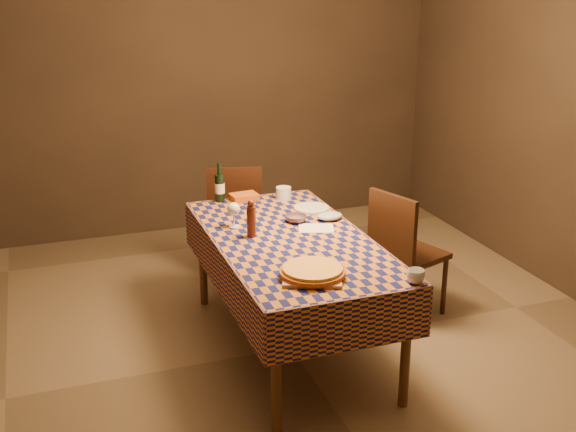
# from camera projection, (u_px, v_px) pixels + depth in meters

# --- Properties ---
(room) EXTENTS (5.00, 5.10, 2.70)m
(room) POSITION_uv_depth(u_px,v_px,m) (291.00, 147.00, 4.29)
(room) COLOR brown
(room) RESTS_ON ground
(dining_table) EXTENTS (0.94, 1.84, 0.77)m
(dining_table) POSITION_uv_depth(u_px,v_px,m) (291.00, 250.00, 4.50)
(dining_table) COLOR brown
(dining_table) RESTS_ON ground
(cutting_board) EXTENTS (0.41, 0.41, 0.02)m
(cutting_board) POSITION_uv_depth(u_px,v_px,m) (312.00, 275.00, 3.92)
(cutting_board) COLOR #AD7551
(cutting_board) RESTS_ON dining_table
(pizza) EXTENTS (0.43, 0.43, 0.04)m
(pizza) POSITION_uv_depth(u_px,v_px,m) (312.00, 271.00, 3.91)
(pizza) COLOR #914A18
(pizza) RESTS_ON cutting_board
(pepper_mill) EXTENTS (0.06, 0.06, 0.24)m
(pepper_mill) POSITION_uv_depth(u_px,v_px,m) (251.00, 220.00, 4.47)
(pepper_mill) COLOR #481B10
(pepper_mill) RESTS_ON dining_table
(bowl) EXTENTS (0.16, 0.16, 0.04)m
(bowl) POSITION_uv_depth(u_px,v_px,m) (296.00, 219.00, 4.76)
(bowl) COLOR #624652
(bowl) RESTS_ON dining_table
(wine_glass) EXTENTS (0.08, 0.08, 0.16)m
(wine_glass) POSITION_uv_depth(u_px,v_px,m) (234.00, 210.00, 4.63)
(wine_glass) COLOR white
(wine_glass) RESTS_ON dining_table
(wine_bottle) EXTENTS (0.09, 0.09, 0.28)m
(wine_bottle) POSITION_uv_depth(u_px,v_px,m) (220.00, 187.00, 5.14)
(wine_bottle) COLOR black
(wine_bottle) RESTS_ON dining_table
(deli_tub) EXTENTS (0.12, 0.12, 0.09)m
(deli_tub) POSITION_uv_depth(u_px,v_px,m) (284.00, 193.00, 5.21)
(deli_tub) COLOR silver
(deli_tub) RESTS_ON dining_table
(takeout_container) EXTENTS (0.20, 0.15, 0.05)m
(takeout_container) POSITION_uv_depth(u_px,v_px,m) (244.00, 197.00, 5.19)
(takeout_container) COLOR #B15217
(takeout_container) RESTS_ON dining_table
(white_plate) EXTENTS (0.28, 0.28, 0.01)m
(white_plate) POSITION_uv_depth(u_px,v_px,m) (311.00, 208.00, 5.01)
(white_plate) COLOR silver
(white_plate) RESTS_ON dining_table
(tumbler) EXTENTS (0.12, 0.12, 0.08)m
(tumbler) POSITION_uv_depth(u_px,v_px,m) (416.00, 276.00, 3.84)
(tumbler) COLOR silver
(tumbler) RESTS_ON dining_table
(flour_patch) EXTENTS (0.27, 0.23, 0.00)m
(flour_patch) POSITION_uv_depth(u_px,v_px,m) (316.00, 228.00, 4.65)
(flour_patch) COLOR white
(flour_patch) RESTS_ON dining_table
(flour_bag) EXTENTS (0.18, 0.14, 0.05)m
(flour_bag) POSITION_uv_depth(u_px,v_px,m) (330.00, 216.00, 4.80)
(flour_bag) COLOR #9DA7C9
(flour_bag) RESTS_ON dining_table
(chair_far) EXTENTS (0.52, 0.52, 0.93)m
(chair_far) POSITION_uv_depth(u_px,v_px,m) (235.00, 214.00, 5.68)
(chair_far) COLOR black
(chair_far) RESTS_ON ground
(chair_right) EXTENTS (0.54, 0.54, 0.93)m
(chair_right) POSITION_uv_depth(u_px,v_px,m) (402.00, 247.00, 5.00)
(chair_right) COLOR black
(chair_right) RESTS_ON ground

